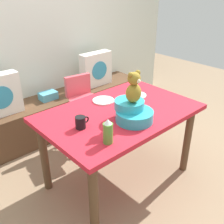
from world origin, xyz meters
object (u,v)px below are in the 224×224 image
book_stack (48,96)px  dinner_plate_near (103,100)px  pillow_floral_right (96,69)px  highchair (84,101)px  dining_table (120,121)px  infant_seat_teal (133,112)px  dinner_plate_far (136,95)px  coffee_mug (81,122)px  ketchup_bottle (108,132)px  teddy_bear (134,88)px

book_stack → dinner_plate_near: bearing=-86.2°
pillow_floral_right → highchair: 0.69m
dining_table → infant_seat_teal: infant_seat_teal is taller
dinner_plate_far → book_stack: bearing=109.4°
coffee_mug → dinner_plate_far: coffee_mug is taller
dining_table → infant_seat_teal: size_ratio=4.07×
infant_seat_teal → book_stack: bearing=90.0°
highchair → ketchup_bottle: bearing=-118.0°
dinner_plate_far → highchair: bearing=105.6°
infant_seat_teal → coffee_mug: infant_seat_teal is taller
coffee_mug → dinner_plate_near: coffee_mug is taller
ketchup_bottle → dinner_plate_near: ketchup_bottle is taller
book_stack → teddy_bear: 1.47m
coffee_mug → teddy_bear: bearing=-25.6°
infant_seat_teal → ketchup_bottle: 0.37m
dining_table → ketchup_bottle: ketchup_bottle is taller
book_stack → coffee_mug: coffee_mug is taller
pillow_floral_right → infant_seat_teal: size_ratio=1.33×
teddy_bear → dinner_plate_near: teddy_bear is taller
book_stack → highchair: bearing=-65.4°
coffee_mug → dinner_plate_far: (0.75, 0.13, -0.04)m
dinner_plate_far → ketchup_bottle: bearing=-150.1°
infant_seat_teal → dinner_plate_near: bearing=81.7°
teddy_bear → ketchup_bottle: (-0.36, -0.11, -0.19)m
book_stack → dining_table: 1.20m
coffee_mug → dinner_plate_far: size_ratio=0.60×
ketchup_bottle → coffee_mug: 0.29m
dining_table → dinner_plate_far: 0.38m
pillow_floral_right → book_stack: size_ratio=2.20×
pillow_floral_right → dinner_plate_far: size_ratio=2.20×
coffee_mug → dinner_plate_near: 0.51m
pillow_floral_right → teddy_bear: teddy_bear is taller
pillow_floral_right → dinner_plate_near: 1.14m
book_stack → dinner_plate_near: size_ratio=1.00×
ketchup_bottle → coffee_mug: bearing=93.8°
pillow_floral_right → highchair: size_ratio=0.56×
highchair → infant_seat_teal: infant_seat_teal is taller
dining_table → teddy_bear: teddy_bear is taller
teddy_bear → highchair: bearing=78.0°
dinner_plate_far → infant_seat_teal: bearing=-140.2°
teddy_bear → ketchup_bottle: size_ratio=1.35×
pillow_floral_right → dining_table: pillow_floral_right is taller
highchair → pillow_floral_right: bearing=38.5°
coffee_mug → dining_table: bearing=0.9°
teddy_bear → coffee_mug: bearing=154.4°
book_stack → dinner_plate_far: (0.37, -1.06, 0.24)m
dining_table → dinner_plate_far: (0.34, 0.13, 0.11)m
infant_seat_teal → dinner_plate_near: size_ratio=1.65×
book_stack → ketchup_bottle: (-0.36, -1.48, 0.32)m
ketchup_bottle → dinner_plate_near: (0.42, 0.54, -0.08)m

